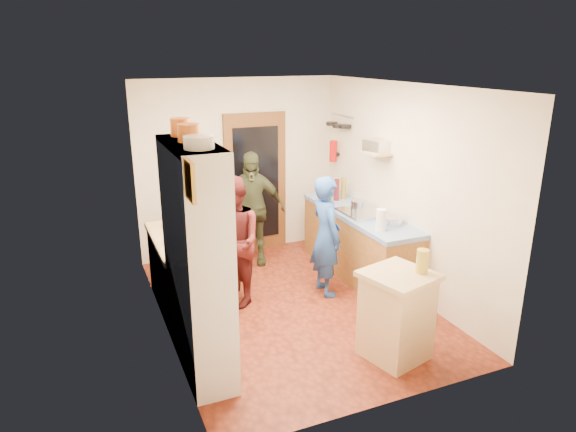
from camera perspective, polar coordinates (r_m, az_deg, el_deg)
floor at (r=6.33m, az=0.46°, el=-9.98°), size 3.00×4.00×0.02m
ceiling at (r=5.61m, az=0.53°, el=14.43°), size 3.00×4.00×0.02m
wall_back at (r=7.67m, az=-5.51°, el=5.36°), size 3.00×0.02×2.60m
wall_front at (r=4.18m, az=11.56°, el=-5.69°), size 3.00×0.02×2.60m
wall_left at (r=5.44m, az=-14.26°, el=-0.30°), size 0.02×4.00×2.60m
wall_right at (r=6.56m, az=12.70°, el=2.89°), size 0.02×4.00×2.60m
door_frame at (r=7.76m, az=-3.61°, el=3.67°), size 0.95×0.06×2.10m
door_glass at (r=7.73m, az=-3.52°, el=3.61°), size 0.70×0.02×1.70m
hutch_body at (r=4.80m, az=-10.06°, el=-5.01°), size 0.40×1.20×2.20m
hutch_top_shelf at (r=4.50m, az=-10.79°, el=7.78°), size 0.40×1.14×0.04m
plate_stack at (r=4.18m, az=-9.88°, el=8.07°), size 0.25×0.25×0.10m
orange_pot_a at (r=4.53m, az=-10.98°, el=9.06°), size 0.19×0.19×0.15m
orange_pot_b at (r=4.86m, az=-11.86°, el=9.65°), size 0.18×0.18×0.16m
left_counter_base at (r=6.21m, az=-11.49°, el=-6.45°), size 0.60×1.40×0.85m
left_counter_top at (r=6.05m, az=-11.75°, el=-2.56°), size 0.64×1.44×0.05m
toaster at (r=5.59m, az=-10.36°, el=-2.93°), size 0.25×0.17×0.18m
kettle at (r=5.80m, az=-11.87°, el=-2.24°), size 0.17×0.17×0.18m
orange_bowl at (r=6.14m, az=-11.28°, el=-1.47°), size 0.24×0.24×0.10m
chopping_board at (r=6.48m, az=-12.45°, el=-0.87°), size 0.35×0.29×0.02m
right_counter_base at (r=7.06m, az=7.83°, el=-3.28°), size 0.60×2.20×0.84m
right_counter_top at (r=6.92m, az=7.98°, el=0.20°), size 0.62×2.22×0.06m
hob at (r=6.83m, az=8.38°, el=0.39°), size 0.55×0.58×0.04m
pot_on_hob at (r=6.81m, az=7.88°, el=1.16°), size 0.21×0.21×0.14m
bottle_a at (r=7.33m, az=4.50°, el=2.77°), size 0.09×0.09×0.29m
bottle_b at (r=7.38m, az=5.42°, el=2.91°), size 0.08×0.08×0.31m
bottle_c at (r=7.47m, az=6.18°, el=3.07°), size 0.09×0.09×0.31m
paper_towel at (r=6.20m, az=10.28°, el=-0.43°), size 0.13×0.13×0.26m
mixing_bowl at (r=6.47m, az=11.44°, el=-0.48°), size 0.29×0.29×0.10m
island_base at (r=5.28m, az=11.93°, el=-10.99°), size 0.68×0.68×0.86m
island_top at (r=5.08m, az=12.25°, el=-6.48°), size 0.76×0.76×0.05m
cutting_board at (r=5.07m, az=11.46°, el=-6.36°), size 0.41×0.36×0.02m
oil_jar at (r=5.09m, az=14.70°, el=-4.88°), size 0.14×0.14×0.23m
pan_rail at (r=7.67m, az=6.10°, el=11.03°), size 0.02×0.65×0.02m
pan_hang_a at (r=7.51m, az=6.32°, el=9.88°), size 0.18×0.18×0.05m
pan_hang_b at (r=7.68m, az=5.58°, el=9.93°), size 0.16×0.16×0.05m
pan_hang_c at (r=7.85m, az=4.88°, el=10.19°), size 0.17×0.17×0.05m
wall_shelf at (r=6.76m, az=9.75°, el=6.97°), size 0.26×0.42×0.03m
radio at (r=6.75m, az=9.79°, el=7.72°), size 0.28×0.34×0.15m
ext_bracket at (r=7.92m, az=5.41°, el=6.87°), size 0.06×0.10×0.04m
fire_extinguisher at (r=7.88m, az=5.04°, el=7.19°), size 0.11×0.11×0.32m
picture_frame at (r=3.77m, az=-10.86°, el=3.85°), size 0.03×0.25×0.30m
person_hob at (r=6.37m, az=4.57°, el=-2.27°), size 0.37×0.56×1.52m
person_left at (r=6.16m, az=-6.05°, el=-2.74°), size 0.71×0.85×1.58m
person_back at (r=7.28m, az=-4.07°, el=0.82°), size 1.04×0.66×1.64m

